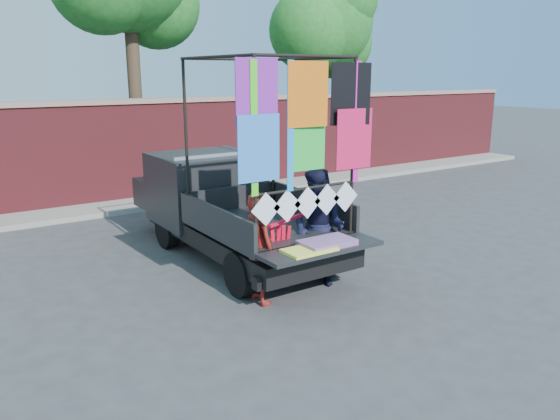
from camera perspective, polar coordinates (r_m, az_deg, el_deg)
ground at (r=8.50m, az=-1.63°, el=-8.31°), size 90.00×90.00×0.00m
brick_wall at (r=14.41m, az=-16.72°, el=5.90°), size 30.00×0.45×2.61m
curb at (r=13.98m, az=-15.50°, el=0.46°), size 30.00×1.20×0.12m
tree_right at (r=18.90m, az=4.84°, el=18.68°), size 4.20×3.30×6.62m
pickup_truck at (r=10.23m, az=-6.33°, el=0.68°), size 2.21×5.54×3.49m
woman at (r=7.80m, az=-2.16°, el=-4.02°), size 0.40×0.60×1.63m
man at (r=8.48m, az=4.06°, el=-1.82°), size 0.99×1.09×1.84m
streamer_bundle at (r=8.03m, az=0.47°, el=-2.45°), size 0.98×0.40×0.70m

